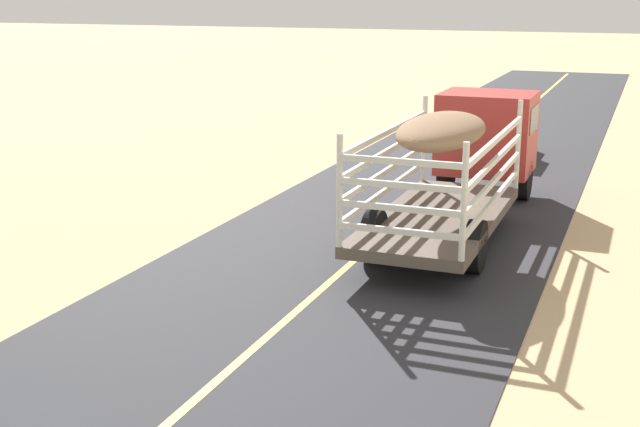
{
  "coord_description": "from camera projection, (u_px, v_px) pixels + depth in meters",
  "views": [
    {
      "loc": [
        5.61,
        -2.28,
        5.62
      ],
      "look_at": [
        0.0,
        11.91,
        1.56
      ],
      "focal_mm": 47.19,
      "sensor_mm": 36.0,
      "label": 1
    }
  ],
  "objects": [
    {
      "name": "livestock_truck",
      "position": [
        471.0,
        147.0,
        21.25
      ],
      "size": [
        2.53,
        9.7,
        3.02
      ],
      "color": "#B2332D",
      "rests_on": "road_surface"
    },
    {
      "name": "car_far",
      "position": [
        495.0,
        138.0,
        28.95
      ],
      "size": [
        1.8,
        4.4,
        1.46
      ],
      "color": "silver",
      "rests_on": "road_surface"
    }
  ]
}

